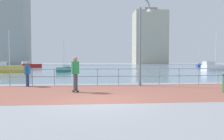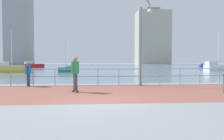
% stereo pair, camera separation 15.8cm
% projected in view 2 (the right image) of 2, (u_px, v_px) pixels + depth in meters
% --- Properties ---
extents(ground, '(220.00, 220.00, 0.00)m').
position_uv_depth(ground, '(98.00, 68.00, 47.87)').
color(ground, gray).
extents(brick_paving, '(28.00, 5.90, 0.01)m').
position_uv_depth(brick_paving, '(98.00, 92.00, 10.41)').
color(brick_paving, '#935647').
rests_on(brick_paving, ground).
extents(harbor_water, '(180.00, 88.00, 0.00)m').
position_uv_depth(harbor_water, '(98.00, 67.00, 58.20)').
color(harbor_water, slate).
rests_on(harbor_water, ground).
extents(waterfront_railing, '(25.25, 0.06, 1.10)m').
position_uv_depth(waterfront_railing, '(98.00, 74.00, 13.32)').
color(waterfront_railing, '#8C99A3').
rests_on(waterfront_railing, ground).
extents(lamppost, '(0.78, 0.48, 5.61)m').
position_uv_depth(lamppost, '(143.00, 37.00, 12.75)').
color(lamppost, slate).
rests_on(lamppost, ground).
extents(skateboarder, '(0.40, 0.53, 1.81)m').
position_uv_depth(skateboarder, '(75.00, 71.00, 10.26)').
color(skateboarder, black).
rests_on(skateboarder, ground).
extents(bystander, '(0.26, 0.56, 1.56)m').
position_uv_depth(bystander, '(28.00, 72.00, 12.66)').
color(bystander, navy).
rests_on(bystander, ground).
extents(sailboat_teal, '(4.84, 2.30, 6.53)m').
position_uv_depth(sailboat_teal, '(218.00, 67.00, 32.48)').
color(sailboat_teal, white).
rests_on(sailboat_teal, ground).
extents(sailboat_blue, '(2.26, 3.72, 5.00)m').
position_uv_depth(sailboat_blue, '(202.00, 65.00, 52.67)').
color(sailboat_blue, '#284799').
rests_on(sailboat_blue, ground).
extents(sailboat_white, '(4.47, 3.55, 6.22)m').
position_uv_depth(sailboat_white, '(33.00, 65.00, 47.88)').
color(sailboat_white, '#B21E1E').
rests_on(sailboat_white, ground).
extents(sailboat_red, '(1.73, 3.40, 4.58)m').
position_uv_depth(sailboat_red, '(66.00, 69.00, 29.62)').
color(sailboat_red, '#197266').
rests_on(sailboat_red, ground).
extents(sailboat_ivory, '(4.33, 2.07, 5.84)m').
position_uv_depth(sailboat_ivory, '(11.00, 69.00, 28.06)').
color(sailboat_ivory, gold).
rests_on(sailboat_ivory, ground).
extents(tower_slate, '(10.04, 10.31, 46.63)m').
position_uv_depth(tower_slate, '(19.00, 15.00, 90.97)').
color(tower_slate, '#939993').
rests_on(tower_slate, ground).
extents(tower_beige, '(17.88, 12.16, 31.09)m').
position_uv_depth(tower_beige, '(152.00, 38.00, 112.59)').
color(tower_beige, '#B2AD99').
rests_on(tower_beige, ground).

